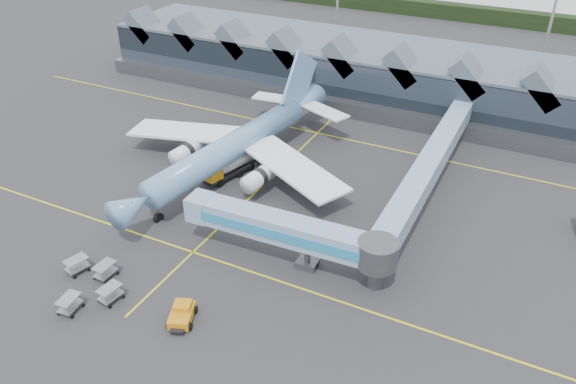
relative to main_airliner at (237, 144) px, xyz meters
The scene contains 10 objects.
ground 13.46m from the main_airliner, 64.85° to the right, with size 260.00×260.00×0.00m, color #2D2D30.
taxi_stripes 7.04m from the main_airliner, 16.27° to the right, with size 120.00×60.00×0.01m.
tree_line_far 98.59m from the main_airliner, 86.84° to the left, with size 260.00×4.00×4.00m, color black.
terminal 35.77m from the main_airliner, 89.40° to the left, with size 90.00×22.25×12.52m.
light_masts 58.23m from the main_airliner, 62.69° to the left, with size 132.40×42.56×22.45m.
main_airliner is the anchor object (origin of this frame).
jet_bridge 23.77m from the main_airliner, 42.22° to the right, with size 25.25×4.70×6.01m.
fuel_truck 2.92m from the main_airliner, 89.90° to the right, with size 4.96×10.08×3.38m.
pushback_tug 31.39m from the main_airliner, 69.59° to the right, with size 3.49×4.35×1.75m.
baggage_carts 30.04m from the main_airliner, 91.14° to the right, with size 8.71×8.32×1.74m.
Camera 1 is at (33.64, -49.92, 41.13)m, focal length 35.00 mm.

